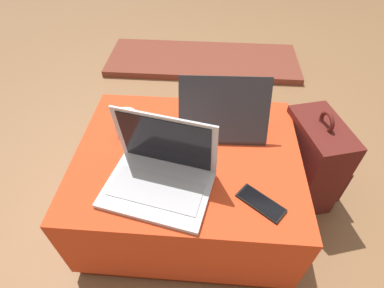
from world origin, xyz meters
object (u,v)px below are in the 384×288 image
(cell_phone, at_px, (261,203))
(backpack, at_px, (312,162))
(coffee_mug, at_px, (127,124))
(laptop_near, at_px, (160,173))
(laptop_far, at_px, (222,118))

(cell_phone, height_order, backpack, backpack)
(backpack, bearing_deg, coffee_mug, 78.73)
(cell_phone, relative_size, backpack, 0.33)
(laptop_near, distance_m, coffee_mug, 0.29)
(laptop_near, xyz_separation_m, coffee_mug, (-0.16, 0.24, -0.01))
(laptop_far, distance_m, coffee_mug, 0.36)
(laptop_near, height_order, coffee_mug, laptop_near)
(laptop_far, bearing_deg, laptop_near, 53.69)
(backpack, xyz_separation_m, coffee_mug, (-0.77, -0.06, 0.23))
(laptop_far, bearing_deg, backpack, 178.95)
(backpack, bearing_deg, laptop_far, 75.13)
(backpack, bearing_deg, cell_phone, 125.67)
(cell_phone, xyz_separation_m, coffee_mug, (-0.48, 0.29, 0.04))
(laptop_near, bearing_deg, cell_phone, 1.92)
(laptop_near, relative_size, laptop_far, 1.13)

